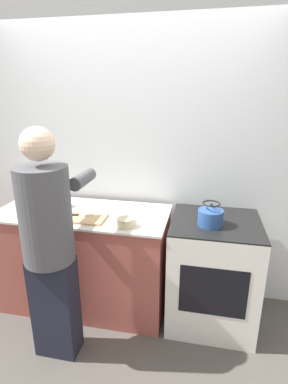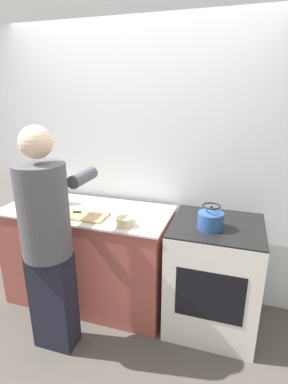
{
  "view_description": "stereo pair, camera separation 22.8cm",
  "coord_description": "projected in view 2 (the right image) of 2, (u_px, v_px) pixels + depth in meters",
  "views": [
    {
      "loc": [
        0.64,
        -1.92,
        1.9
      ],
      "look_at": [
        0.19,
        0.23,
        1.17
      ],
      "focal_mm": 28.0,
      "sensor_mm": 36.0,
      "label": 1
    },
    {
      "loc": [
        0.86,
        -1.86,
        1.9
      ],
      "look_at": [
        0.19,
        0.23,
        1.17
      ],
      "focal_mm": 28.0,
      "sensor_mm": 36.0,
      "label": 2
    }
  ],
  "objects": [
    {
      "name": "person",
      "position": [
        48.0,
        237.0,
        2.12
      ],
      "size": [
        0.39,
        0.63,
        1.71
      ],
      "color": "#1C1E2D",
      "rests_on": "ground_plane"
    },
    {
      "name": "cutting_board",
      "position": [
        84.0,
        215.0,
        2.49
      ],
      "size": [
        0.4,
        0.22,
        0.02
      ],
      "color": "tan",
      "rests_on": "counter"
    },
    {
      "name": "counter",
      "position": [
        89.0,
        255.0,
        2.78
      ],
      "size": [
        1.49,
        0.67,
        0.92
      ],
      "color": "#9E4C42",
      "rests_on": "ground_plane"
    },
    {
      "name": "oven",
      "position": [
        213.0,
        276.0,
        2.46
      ],
      "size": [
        0.71,
        0.67,
        0.93
      ],
      "color": "silver",
      "rests_on": "ground_plane"
    },
    {
      "name": "knife",
      "position": [
        84.0,
        212.0,
        2.52
      ],
      "size": [
        0.2,
        0.07,
        0.01
      ],
      "rotation": [
        0.0,
        0.0,
        0.19
      ],
      "color": "silver",
      "rests_on": "cutting_board"
    },
    {
      "name": "wall_back",
      "position": [
        141.0,
        160.0,
        2.78
      ],
      "size": [
        8.0,
        0.05,
        2.6
      ],
      "color": "silver",
      "rests_on": "ground_plane"
    },
    {
      "name": "ground_plane",
      "position": [
        114.0,
        329.0,
        2.53
      ],
      "size": [
        12.0,
        12.0,
        0.0
      ],
      "primitive_type": "plane",
      "color": "#4C4742"
    },
    {
      "name": "bowl_prep",
      "position": [
        125.0,
        222.0,
        2.3
      ],
      "size": [
        0.13,
        0.13,
        0.07
      ],
      "color": "#C6B789",
      "rests_on": "counter"
    },
    {
      "name": "kettle",
      "position": [
        210.0,
        219.0,
        2.23
      ],
      "size": [
        0.19,
        0.19,
        0.19
      ],
      "color": "#284C8C",
      "rests_on": "oven"
    },
    {
      "name": "canister_jar",
      "position": [
        59.0,
        194.0,
        2.75
      ],
      "size": [
        0.13,
        0.13,
        0.18
      ],
      "color": "#756047",
      "rests_on": "counter"
    }
  ]
}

